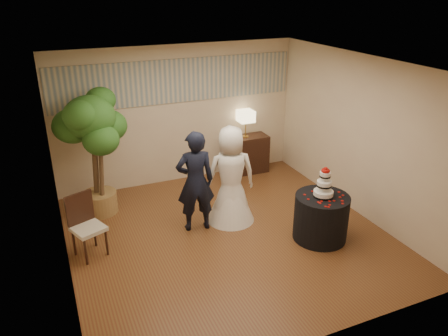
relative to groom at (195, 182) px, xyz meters
name	(u,v)px	position (x,y,z in m)	size (l,w,h in m)	color
floor	(228,236)	(0.39, -0.45, -0.87)	(5.00, 5.00, 0.00)	brown
ceiling	(229,65)	(0.39, -0.45, 1.93)	(5.00, 5.00, 0.00)	white
wall_back	(178,115)	(0.39, 2.05, 0.53)	(5.00, 0.06, 2.80)	beige
wall_front	(324,238)	(0.39, -2.95, 0.53)	(5.00, 0.06, 2.80)	beige
wall_left	(56,185)	(-2.11, -0.45, 0.53)	(0.06, 5.00, 2.80)	beige
wall_right	(359,136)	(2.89, -0.45, 0.53)	(0.06, 5.00, 2.80)	beige
mural_border	(177,81)	(0.39, 2.03, 1.23)	(4.90, 0.02, 0.85)	#999A8D
groom	(195,182)	(0.00, 0.00, 0.00)	(0.63, 0.42, 1.74)	black
bride	(231,175)	(0.65, 0.03, -0.01)	(0.84, 0.83, 1.72)	white
cake_table	(321,217)	(1.75, -1.10, -0.49)	(0.87, 0.87, 0.76)	black
wedding_cake	(324,182)	(1.75, -1.10, 0.14)	(0.32, 0.32, 0.50)	white
console	(245,155)	(1.80, 1.82, -0.46)	(0.99, 0.44, 0.82)	black
table_lamp	(246,124)	(1.80, 1.82, 0.24)	(0.32, 0.32, 0.58)	beige
ficus_tree	(94,154)	(-1.41, 1.22, 0.27)	(1.09, 1.09, 2.29)	#2A5C1E
side_chair	(88,227)	(-1.77, -0.12, -0.37)	(0.45, 0.47, 0.99)	black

